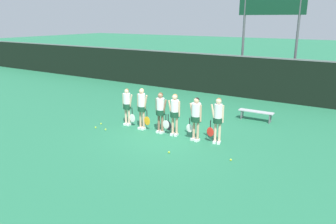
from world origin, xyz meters
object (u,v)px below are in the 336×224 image
Objects in this scene: player_2 at (161,109)px; player_4 at (196,115)px; player_3 at (175,111)px; tennis_ball_5 at (101,124)px; player_0 at (127,104)px; tennis_ball_4 at (231,160)px; tennis_ball_2 at (161,115)px; scoreboard at (271,15)px; player_5 at (218,117)px; bench_courtside at (256,113)px; player_1 at (142,105)px; tennis_ball_3 at (96,127)px; tennis_ball_1 at (106,129)px; tennis_ball_0 at (169,152)px.

player_4 is (1.65, -0.04, 0.02)m from player_2.
player_3 is 1.00× the size of player_4.
tennis_ball_5 is (-4.55, -0.47, -1.00)m from player_4.
player_4 is (3.46, -0.11, 0.07)m from player_0.
player_3 reaches higher than tennis_ball_4.
player_0 is 2.29m from tennis_ball_2.
tennis_ball_4 is at bearing -79.83° from scoreboard.
tennis_ball_5 is (-5.37, -0.66, -1.02)m from player_5.
bench_courtside is 5.38m from player_1.
tennis_ball_3 is at bearing -158.20° from player_2.
player_4 is 25.43× the size of tennis_ball_1.
player_3 reaches higher than player_0.
player_0 is at bearing 50.32° from tennis_ball_3.
tennis_ball_4 is (0.70, -4.84, -0.36)m from bench_courtside.
tennis_ball_1 is at bearing -111.58° from scoreboard.
tennis_ball_1 is (-2.82, -1.04, -0.99)m from player_3.
player_4 is 1.91m from tennis_ball_0.
bench_courtside is 22.90× the size of tennis_ball_5.
player_2 is 25.23× the size of tennis_ball_1.
player_3 is 26.41× the size of tennis_ball_2.
player_5 is at bearing 60.14° from tennis_ball_0.
player_1 reaches higher than player_4.
player_4 is 4.07m from tennis_ball_1.
tennis_ball_0 is at bearing -86.49° from player_4.
player_2 is 2.40m from tennis_ball_0.
scoreboard is 3.76× the size of bench_courtside.
tennis_ball_4 is (4.46, -1.06, -1.02)m from player_1.
tennis_ball_4 is (5.35, -1.17, -0.93)m from player_0.
tennis_ball_5 is at bearing 175.01° from player_5.
scoreboard reaches higher than player_2.
tennis_ball_4 and tennis_ball_5 have the same top height.
tennis_ball_0 is 4.20m from tennis_ball_3.
scoreboard reaches higher than player_0.
player_5 is (1.82, 0.11, 0.03)m from player_3.
tennis_ball_1 is at bearing -112.19° from player_0.
tennis_ball_1 is (-3.60, 0.66, -0.00)m from tennis_ball_0.
player_1 is (-2.67, -8.94, -3.71)m from scoreboard.
player_1 is 1.03× the size of player_4.
tennis_ball_3 is (-4.46, -9.93, -4.73)m from scoreboard.
tennis_ball_3 is (-5.56, -4.77, -0.36)m from bench_courtside.
tennis_ball_4 is 6.46m from tennis_ball_5.
player_4 is 4.68m from tennis_ball_5.
scoreboard is 3.50× the size of player_4.
player_4 is (-1.19, -3.78, 0.64)m from bench_courtside.
player_0 reaches higher than tennis_ball_4.
player_3 is at bearing 8.75° from tennis_ball_5.
player_5 reaches higher than tennis_ball_5.
player_2 is (-2.84, -3.74, 0.62)m from bench_courtside.
tennis_ball_1 is at bearing -154.29° from player_2.
tennis_ball_2 is 0.93× the size of tennis_ball_4.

